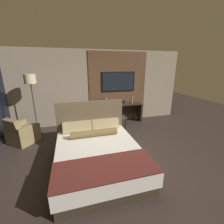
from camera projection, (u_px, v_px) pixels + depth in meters
name	position (u px, v px, depth m)	size (l,w,h in m)	color
ground_plane	(112.00, 157.00, 3.81)	(16.00, 16.00, 0.00)	#332823
wall_back_tv_panel	(97.00, 88.00, 5.82)	(7.20, 0.09, 2.80)	gray
bed	(98.00, 153.00, 3.41)	(1.83, 2.25, 1.30)	#33281E
desk	(119.00, 110.00, 6.07)	(1.83, 0.46, 0.76)	#2D2319
tv	(118.00, 82.00, 5.90)	(1.35, 0.04, 0.76)	black
desk_chair	(118.00, 115.00, 5.47)	(0.52, 0.52, 0.87)	#38333D
armchair_by_window	(22.00, 133.00, 4.46)	(0.98, 0.97, 0.82)	olive
floor_lamp	(31.00, 84.00, 4.61)	(0.34, 0.34, 1.98)	#282623
vase_tall	(132.00, 100.00, 6.06)	(0.09, 0.09, 0.28)	#846647
vase_short	(105.00, 101.00, 5.86)	(0.12, 0.12, 0.26)	#846647
book	(127.00, 103.00, 6.08)	(0.24, 0.18, 0.03)	navy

